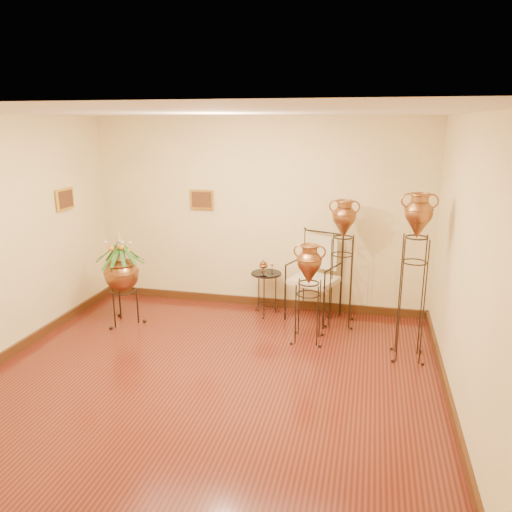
% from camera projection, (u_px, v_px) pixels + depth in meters
% --- Properties ---
extents(ground, '(5.00, 5.00, 0.00)m').
position_uv_depth(ground, '(206.00, 385.00, 5.33)').
color(ground, maroon).
rests_on(ground, ground).
extents(room_shell, '(5.02, 5.02, 2.81)m').
position_uv_depth(room_shell, '(201.00, 225.00, 4.89)').
color(room_shell, '#F5E59E').
rests_on(room_shell, ground).
extents(amphora_tall, '(0.48, 0.48, 1.99)m').
position_uv_depth(amphora_tall, '(413.00, 276.00, 5.68)').
color(amphora_tall, black).
rests_on(amphora_tall, ground).
extents(amphora_mid, '(0.42, 0.42, 1.75)m').
position_uv_depth(amphora_mid, '(342.00, 262.00, 6.72)').
color(amphora_mid, black).
rests_on(amphora_mid, ground).
extents(amphora_short, '(0.50, 0.50, 1.29)m').
position_uv_depth(amphora_short, '(308.00, 293.00, 6.25)').
color(amphora_short, black).
rests_on(amphora_short, ground).
extents(planter_urn, '(0.93, 0.93, 1.36)m').
position_uv_depth(planter_urn, '(121.00, 271.00, 6.79)').
color(planter_urn, black).
rests_on(planter_urn, ground).
extents(armchair, '(0.87, 0.84, 1.23)m').
position_uv_depth(armchair, '(314.00, 277.00, 7.00)').
color(armchair, black).
rests_on(armchair, ground).
extents(side_table, '(0.49, 0.49, 0.79)m').
position_uv_depth(side_table, '(266.00, 292.00, 7.22)').
color(side_table, black).
rests_on(side_table, ground).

